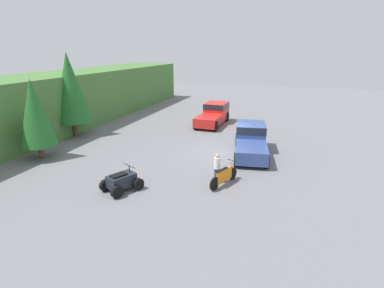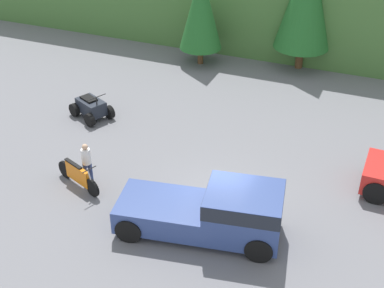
{
  "view_description": "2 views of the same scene",
  "coord_description": "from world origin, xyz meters",
  "px_view_note": "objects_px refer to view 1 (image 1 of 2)",
  "views": [
    {
      "loc": [
        -19.38,
        -3.99,
        6.95
      ],
      "look_at": [
        -1.74,
        2.04,
        0.95
      ],
      "focal_mm": 28.0,
      "sensor_mm": 36.0,
      "label": 1
    },
    {
      "loc": [
        4.85,
        -14.18,
        11.97
      ],
      "look_at": [
        -1.74,
        2.04,
        0.95
      ],
      "focal_mm": 50.0,
      "sensor_mm": 36.0,
      "label": 2
    }
  ],
  "objects_px": {
    "pickup_truck_red": "(214,113)",
    "rider_person": "(217,167)",
    "pickup_truck_second": "(251,139)",
    "quad_atv": "(122,182)",
    "dirt_bike": "(224,176)"
  },
  "relations": [
    {
      "from": "pickup_truck_second",
      "to": "rider_person",
      "type": "bearing_deg",
      "value": 160.03
    },
    {
      "from": "pickup_truck_second",
      "to": "quad_atv",
      "type": "height_order",
      "value": "pickup_truck_second"
    },
    {
      "from": "pickup_truck_red",
      "to": "pickup_truck_second",
      "type": "relative_size",
      "value": 0.95
    },
    {
      "from": "pickup_truck_red",
      "to": "dirt_bike",
      "type": "height_order",
      "value": "pickup_truck_red"
    },
    {
      "from": "pickup_truck_second",
      "to": "rider_person",
      "type": "distance_m",
      "value": 5.54
    },
    {
      "from": "pickup_truck_red",
      "to": "dirt_bike",
      "type": "bearing_deg",
      "value": -161.42
    },
    {
      "from": "pickup_truck_red",
      "to": "rider_person",
      "type": "bearing_deg",
      "value": -162.94
    },
    {
      "from": "pickup_truck_red",
      "to": "pickup_truck_second",
      "type": "height_order",
      "value": "same"
    },
    {
      "from": "pickup_truck_red",
      "to": "dirt_bike",
      "type": "distance_m",
      "value": 13.57
    },
    {
      "from": "pickup_truck_red",
      "to": "quad_atv",
      "type": "xyz_separation_m",
      "value": [
        -15.28,
        0.77,
        -0.51
      ]
    },
    {
      "from": "quad_atv",
      "to": "rider_person",
      "type": "relative_size",
      "value": 1.36
    },
    {
      "from": "pickup_truck_second",
      "to": "quad_atv",
      "type": "bearing_deg",
      "value": 136.36
    },
    {
      "from": "dirt_bike",
      "to": "rider_person",
      "type": "distance_m",
      "value": 0.61
    },
    {
      "from": "dirt_bike",
      "to": "quad_atv",
      "type": "relative_size",
      "value": 1.01
    },
    {
      "from": "pickup_truck_red",
      "to": "dirt_bike",
      "type": "xyz_separation_m",
      "value": [
        -12.96,
        -4.0,
        -0.5
      ]
    }
  ]
}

